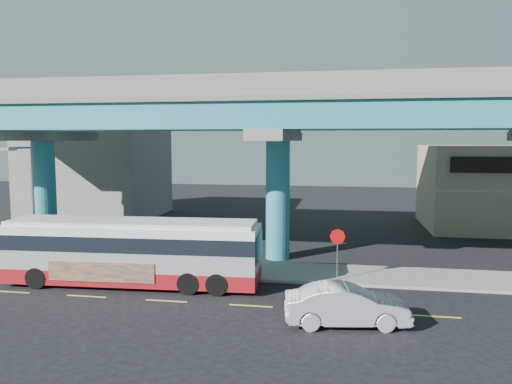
% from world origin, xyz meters
% --- Properties ---
extents(ground, '(120.00, 120.00, 0.00)m').
position_xyz_m(ground, '(0.00, 0.00, 0.00)').
color(ground, black).
rests_on(ground, ground).
extents(sidewalk, '(70.00, 4.00, 0.15)m').
position_xyz_m(sidewalk, '(0.00, 5.50, 0.07)').
color(sidewalk, gray).
rests_on(sidewalk, ground).
extents(lane_markings, '(58.00, 0.12, 0.01)m').
position_xyz_m(lane_markings, '(-0.00, -0.30, 0.01)').
color(lane_markings, '#D8C64C').
rests_on(lane_markings, ground).
extents(viaduct, '(52.00, 12.40, 11.70)m').
position_xyz_m(viaduct, '(-0.00, 9.11, 9.14)').
color(viaduct, teal).
rests_on(viaduct, ground).
extents(building_beige, '(14.00, 10.23, 7.00)m').
position_xyz_m(building_beige, '(18.00, 22.98, 3.51)').
color(building_beige, tan).
rests_on(building_beige, ground).
extents(building_concrete, '(12.00, 10.00, 9.00)m').
position_xyz_m(building_concrete, '(-20.00, 24.00, 4.50)').
color(building_concrete, gray).
rests_on(building_concrete, ground).
extents(transit_bus, '(13.25, 3.45, 3.37)m').
position_xyz_m(transit_bus, '(-6.59, 1.92, 1.85)').
color(transit_bus, maroon).
rests_on(transit_bus, ground).
extents(sedan, '(3.19, 5.47, 1.63)m').
position_xyz_m(sedan, '(4.22, -1.92, 0.82)').
color(sedan, '#B5B5BA').
rests_on(sedan, ground).
extents(parked_car, '(2.17, 4.33, 1.41)m').
position_xyz_m(parked_car, '(-14.20, 5.66, 0.85)').
color(parked_car, '#2E2E33').
rests_on(parked_car, sidewalk).
extents(street_lamp, '(0.50, 2.34, 7.06)m').
position_xyz_m(street_lamp, '(-13.51, 3.46, 4.78)').
color(street_lamp, gray).
rests_on(street_lamp, sidewalk).
extents(stop_sign, '(0.81, 0.10, 2.69)m').
position_xyz_m(stop_sign, '(3.77, 4.18, 2.10)').
color(stop_sign, gray).
rests_on(stop_sign, sidewalk).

